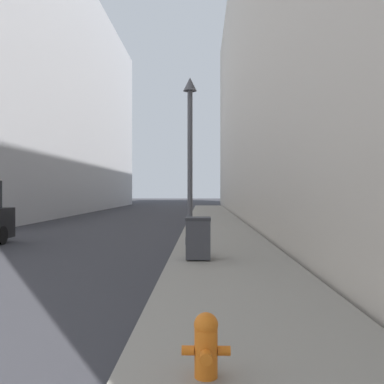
% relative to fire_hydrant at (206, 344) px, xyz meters
% --- Properties ---
extents(sidewalk_right, '(3.16, 60.00, 0.13)m').
position_rel_fire_hydrant_xyz_m(sidewalk_right, '(0.68, 16.37, -0.38)').
color(sidewalk_right, gray).
rests_on(sidewalk_right, ground).
extents(building_right_stone, '(12.00, 60.00, 20.65)m').
position_rel_fire_hydrant_xyz_m(building_right_stone, '(8.36, 24.37, 9.88)').
color(building_right_stone, beige).
rests_on(building_right_stone, ground).
extents(fire_hydrant, '(0.46, 0.34, 0.61)m').
position_rel_fire_hydrant_xyz_m(fire_hydrant, '(0.00, 0.00, 0.00)').
color(fire_hydrant, orange).
rests_on(fire_hydrant, sidewalk_right).
extents(trash_bin, '(0.63, 0.70, 1.07)m').
position_rel_fire_hydrant_xyz_m(trash_bin, '(-0.15, 6.85, 0.24)').
color(trash_bin, '#3D3D42').
rests_on(trash_bin, sidewalk_right).
extents(lamppost, '(0.43, 0.43, 5.38)m').
position_rel_fire_hydrant_xyz_m(lamppost, '(-0.44, 9.71, 2.86)').
color(lamppost, '#4C4C51').
rests_on(lamppost, sidewalk_right).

